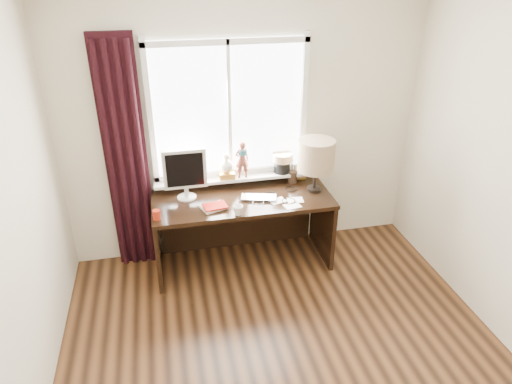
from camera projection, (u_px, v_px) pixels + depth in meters
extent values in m
cube|color=white|center=(325.00, 3.00, 2.07)|extent=(3.50, 4.00, 0.00)
cube|color=beige|center=(245.00, 129.00, 4.41)|extent=(3.50, 0.00, 2.60)
imported|color=silver|center=(259.00, 198.00, 4.30)|extent=(0.38, 0.29, 0.03)
imported|color=white|center=(238.00, 210.00, 4.02)|extent=(0.11, 0.11, 0.09)
cylinder|color=maroon|center=(157.00, 215.00, 3.95)|extent=(0.07, 0.07, 0.09)
cube|color=white|center=(229.00, 111.00, 4.27)|extent=(1.40, 0.02, 1.30)
cube|color=silver|center=(231.00, 172.00, 4.54)|extent=(1.50, 0.05, 0.05)
cube|color=silver|center=(227.00, 42.00, 3.96)|extent=(1.50, 0.05, 0.05)
cube|color=silver|center=(150.00, 117.00, 4.11)|extent=(0.05, 0.05, 1.40)
cube|color=silver|center=(304.00, 106.00, 4.39)|extent=(0.05, 0.05, 1.40)
cube|color=silver|center=(229.00, 111.00, 4.25)|extent=(0.03, 0.05, 1.30)
cube|color=silver|center=(232.00, 178.00, 4.52)|extent=(1.52, 0.18, 0.03)
cylinder|color=maroon|center=(181.00, 171.00, 4.34)|extent=(0.13, 0.13, 0.23)
cube|color=gold|center=(227.00, 175.00, 4.47)|extent=(0.15, 0.12, 0.06)
sphere|color=beige|center=(227.00, 166.00, 4.42)|extent=(0.13, 0.13, 0.13)
sphere|color=beige|center=(226.00, 157.00, 4.38)|extent=(0.07, 0.07, 0.07)
imported|color=brown|center=(243.00, 159.00, 4.41)|extent=(0.14, 0.09, 0.38)
cylinder|color=#1E4C51|center=(243.00, 152.00, 4.36)|extent=(0.09, 0.09, 0.05)
cylinder|color=black|center=(282.00, 166.00, 4.57)|extent=(0.16, 0.16, 0.12)
cylinder|color=#8C6B4C|center=(282.00, 157.00, 4.53)|extent=(0.20, 0.20, 0.08)
cube|color=black|center=(126.00, 159.00, 4.20)|extent=(0.38, 0.05, 2.25)
cylinder|color=black|center=(111.00, 164.00, 4.16)|extent=(0.06, 0.06, 2.20)
cylinder|color=black|center=(121.00, 163.00, 4.18)|extent=(0.06, 0.06, 2.20)
cylinder|color=black|center=(131.00, 162.00, 4.19)|extent=(0.06, 0.06, 2.20)
cylinder|color=black|center=(141.00, 162.00, 4.21)|extent=(0.06, 0.06, 2.20)
cube|color=black|center=(242.00, 200.00, 4.33)|extent=(1.70, 0.70, 0.04)
cube|color=black|center=(157.00, 243.00, 4.35)|extent=(0.04, 0.64, 0.71)
cube|color=black|center=(323.00, 224.00, 4.66)|extent=(0.04, 0.64, 0.71)
cube|color=black|center=(237.00, 216.00, 4.79)|extent=(1.60, 0.03, 0.71)
cylinder|color=beige|center=(187.00, 197.00, 4.32)|extent=(0.18, 0.18, 0.01)
cylinder|color=beige|center=(186.00, 192.00, 4.29)|extent=(0.04, 0.04, 0.10)
cube|color=beige|center=(185.00, 169.00, 4.18)|extent=(0.40, 0.04, 0.38)
cube|color=black|center=(185.00, 170.00, 4.16)|extent=(0.34, 0.01, 0.32)
cube|color=beige|center=(214.00, 207.00, 4.14)|extent=(0.26, 0.22, 0.02)
cube|color=#870B01|center=(215.00, 206.00, 4.13)|extent=(0.23, 0.18, 0.01)
cylinder|color=black|center=(293.00, 177.00, 4.59)|extent=(0.09, 0.09, 0.12)
cylinder|color=black|center=(291.00, 172.00, 4.57)|extent=(0.01, 0.01, 0.22)
cylinder|color=black|center=(294.00, 174.00, 4.57)|extent=(0.01, 0.01, 0.19)
cylinder|color=black|center=(292.00, 170.00, 4.58)|extent=(0.01, 0.01, 0.25)
cylinder|color=black|center=(294.00, 174.00, 4.59)|extent=(0.01, 0.01, 0.17)
cube|color=gold|center=(301.00, 174.00, 4.65)|extent=(0.10, 0.03, 0.13)
cube|color=#996633|center=(301.00, 174.00, 4.64)|extent=(0.08, 0.01, 0.10)
cylinder|color=black|center=(314.00, 189.00, 4.46)|extent=(0.14, 0.14, 0.03)
cylinder|color=black|center=(315.00, 177.00, 4.40)|extent=(0.03, 0.03, 0.22)
cylinder|color=tan|center=(316.00, 155.00, 4.29)|extent=(0.35, 0.35, 0.30)
cube|color=white|center=(292.00, 206.00, 4.18)|extent=(0.17, 0.14, 0.00)
cube|color=white|center=(295.00, 200.00, 4.28)|extent=(0.16, 0.12, 0.00)
cube|color=white|center=(278.00, 201.00, 4.27)|extent=(0.17, 0.15, 0.00)
torus|color=black|center=(289.00, 201.00, 4.26)|extent=(0.16, 0.16, 0.01)
torus|color=black|center=(291.00, 189.00, 4.48)|extent=(0.12, 0.12, 0.01)
torus|color=black|center=(271.00, 194.00, 4.39)|extent=(0.14, 0.14, 0.01)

